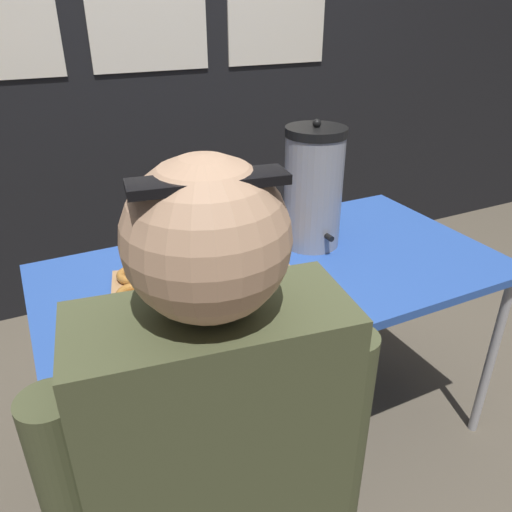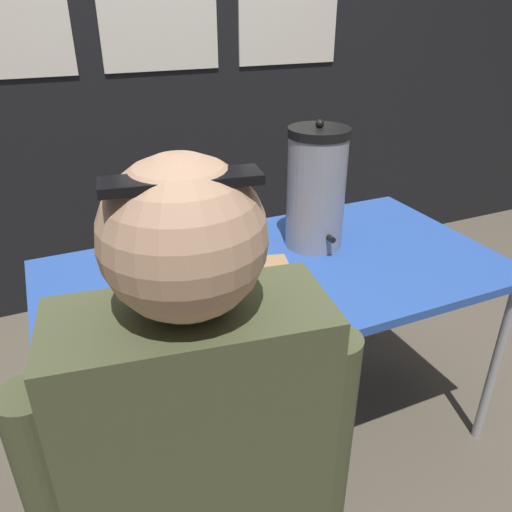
% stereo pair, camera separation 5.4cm
% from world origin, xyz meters
% --- Properties ---
extents(ground_plane, '(12.00, 12.00, 0.00)m').
position_xyz_m(ground_plane, '(0.00, 0.00, 0.00)').
color(ground_plane, brown).
extents(back_wall, '(6.00, 0.11, 2.64)m').
position_xyz_m(back_wall, '(0.00, 1.30, 1.32)').
color(back_wall, black).
rests_on(back_wall, ground).
extents(folding_table, '(1.47, 0.77, 0.70)m').
position_xyz_m(folding_table, '(0.00, 0.00, 0.66)').
color(folding_table, '#2D56B2').
rests_on(folding_table, ground).
extents(donut_box, '(0.59, 0.36, 0.05)m').
position_xyz_m(donut_box, '(-0.25, 0.00, 0.72)').
color(donut_box, tan).
rests_on(donut_box, folding_table).
extents(coffee_urn, '(0.20, 0.23, 0.43)m').
position_xyz_m(coffee_urn, '(0.20, 0.11, 0.91)').
color(coffee_urn, '#939399').
rests_on(coffee_urn, folding_table).
extents(cell_phone, '(0.12, 0.16, 0.01)m').
position_xyz_m(cell_phone, '(-0.61, -0.12, 0.71)').
color(cell_phone, black).
rests_on(cell_phone, folding_table).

